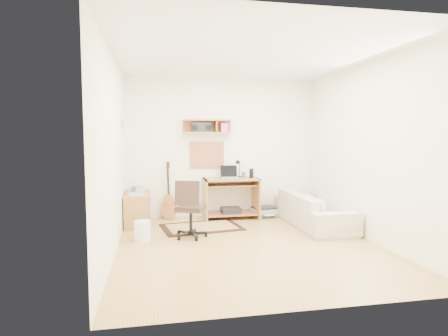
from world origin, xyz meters
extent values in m
cube|color=tan|center=(0.00, 0.00, -0.01)|extent=(3.60, 4.00, 0.01)
cube|color=white|center=(0.00, 0.00, 2.60)|extent=(3.60, 4.00, 0.01)
cube|color=white|center=(0.00, 2.00, 1.30)|extent=(3.60, 0.01, 2.60)
cube|color=white|center=(-1.80, 0.00, 1.30)|extent=(0.01, 4.00, 2.60)
cube|color=white|center=(1.80, 0.00, 1.30)|extent=(0.01, 4.00, 2.60)
cube|color=#A8773B|center=(-0.30, 1.88, 1.70)|extent=(0.90, 0.25, 0.26)
cube|color=tan|center=(-0.30, 1.98, 1.17)|extent=(0.64, 0.03, 0.49)
cube|color=#4C8CBF|center=(-1.79, 1.50, 1.72)|extent=(0.02, 0.20, 0.15)
cylinder|color=black|center=(0.48, 1.68, 0.84)|extent=(0.08, 0.08, 0.18)
cylinder|color=#384EA8|center=(0.37, 1.83, 0.80)|extent=(0.07, 0.07, 0.10)
cube|color=black|center=(-0.42, 1.87, 1.68)|extent=(0.34, 0.16, 0.18)
cube|color=#C5B884|center=(-0.52, 1.12, 0.01)|extent=(1.41, 1.05, 0.02)
cube|color=#A8773B|center=(-1.58, 1.55, 0.28)|extent=(0.40, 0.90, 0.55)
cube|color=#B2B5BA|center=(-1.58, 1.55, 0.58)|extent=(0.23, 0.74, 0.06)
cylinder|color=white|center=(-1.47, 0.52, 0.14)|extent=(0.31, 0.31, 0.29)
cube|color=#A5A8AA|center=(0.77, 1.79, 0.09)|extent=(0.50, 0.42, 0.17)
imported|color=#BFB398|center=(1.38, 0.93, 0.38)|extent=(0.56, 1.92, 0.75)
camera|label=1|loc=(-1.28, -4.96, 1.54)|focal=29.87mm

